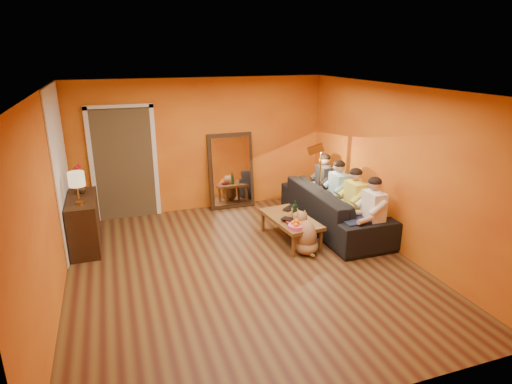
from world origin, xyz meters
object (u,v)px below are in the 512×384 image
object	(u,v)px
table_lamp	(78,188)
coffee_table	(290,229)
dog	(305,232)
tumbler	(294,211)
person_mid_right	(338,193)
person_far_right	(324,185)
person_far_left	(373,214)
sideboard	(84,223)
floor_lamp	(320,183)
laptop	(292,209)
sofa	(334,208)
wine_bottle	(295,209)
vase	(81,188)
person_mid_left	(355,203)
mirror_frame	(231,171)

from	to	relation	value
table_lamp	coffee_table	distance (m)	3.43
dog	tumbler	distance (m)	0.61
person_mid_right	person_far_right	bearing A→B (deg)	90.00
person_far_left	person_far_right	distance (m)	1.65
sideboard	floor_lamp	size ratio (longest dim) A/B	0.82
person_far_right	laptop	distance (m)	1.10
sofa	floor_lamp	xyz separation A→B (m)	(-0.08, 0.44, 0.34)
dog	wine_bottle	xyz separation A→B (m)	(0.00, 0.42, 0.23)
sofa	vase	xyz separation A→B (m)	(-4.24, 0.85, 0.56)
coffee_table	dog	bearing A→B (deg)	-90.11
person_far_left	wine_bottle	distance (m)	1.25
wine_bottle	tumbler	xyz separation A→B (m)	(0.07, 0.17, -0.10)
coffee_table	person_far_right	size ratio (longest dim) A/B	1.00
tumbler	sideboard	bearing A→B (deg)	167.47
person_far_left	laptop	world-z (taller)	person_far_left
sofa	sideboard	bearing A→B (deg)	81.98
coffee_table	floor_lamp	world-z (taller)	floor_lamp
laptop	vase	world-z (taller)	vase
sideboard	person_mid_left	bearing A→B (deg)	-13.48
table_lamp	person_mid_right	size ratio (longest dim) A/B	0.42
table_lamp	dog	distance (m)	3.56
mirror_frame	floor_lamp	xyz separation A→B (m)	(1.37, -1.24, -0.04)
mirror_frame	sideboard	xyz separation A→B (m)	(-2.79, -1.08, -0.34)
sofa	wine_bottle	world-z (taller)	sofa
coffee_table	person_mid_right	size ratio (longest dim) A/B	1.00
sideboard	person_far_left	bearing A→B (deg)	-20.08
floor_lamp	dog	world-z (taller)	floor_lamp
dog	person_mid_left	world-z (taller)	person_mid_left
floor_lamp	laptop	bearing A→B (deg)	-129.15
sideboard	table_lamp	world-z (taller)	table_lamp
person_mid_right	laptop	bearing A→B (deg)	-178.48
mirror_frame	person_mid_left	bearing A→B (deg)	-53.40
dog	vase	xyz separation A→B (m)	(-3.31, 1.59, 0.60)
floor_lamp	person_far_right	distance (m)	0.31
floor_lamp	dog	bearing A→B (deg)	-101.84
person_mid_right	vase	world-z (taller)	person_mid_right
person_far_left	wine_bottle	xyz separation A→B (m)	(-1.05, 0.68, -0.03)
coffee_table	dog	distance (m)	0.49
table_lamp	tumbler	distance (m)	3.47
floor_lamp	vase	xyz separation A→B (m)	(-4.16, 0.41, 0.22)
vase	table_lamp	bearing A→B (deg)	-90.00
floor_lamp	tumbler	xyz separation A→B (m)	(-0.78, -0.60, -0.25)
dog	person_far_left	size ratio (longest dim) A/B	0.56
sideboard	table_lamp	size ratio (longest dim) A/B	2.31
laptop	vase	size ratio (longest dim) A/B	1.90
person_mid_left	person_mid_right	xyz separation A→B (m)	(0.00, 0.55, 0.00)
person_far_right	vase	distance (m)	4.39
sideboard	floor_lamp	xyz separation A→B (m)	(4.16, -0.16, 0.29)
sideboard	person_mid_left	xyz separation A→B (m)	(4.37, -1.05, 0.18)
person_mid_left	tumbler	size ratio (longest dim) A/B	11.08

